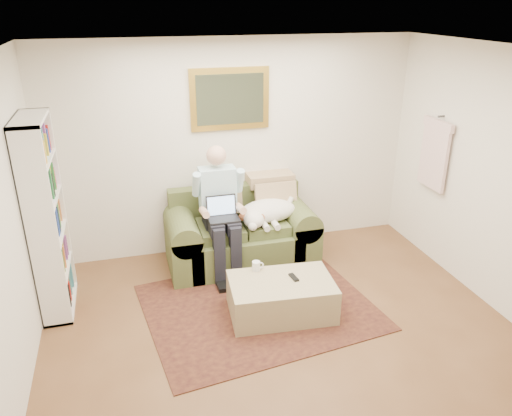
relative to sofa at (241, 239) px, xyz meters
name	(u,v)px	position (x,y,z in m)	size (l,w,h in m)	color
room_shell	(292,217)	(0.04, -1.67, 1.00)	(4.51, 5.00, 2.61)	brown
rug	(259,307)	(-0.06, -1.02, -0.30)	(2.27, 1.81, 0.01)	black
sofa	(241,239)	(0.00, 0.00, 0.00)	(1.75, 0.89, 1.05)	#4B592F
seated_man	(221,213)	(-0.26, -0.16, 0.44)	(0.58, 0.83, 1.48)	#8CCBD8
laptop	(222,212)	(-0.26, -0.23, 0.47)	(0.34, 0.27, 0.25)	black
sleeping_dog	(268,211)	(0.31, -0.09, 0.37)	(0.72, 0.45, 0.27)	white
ottoman	(281,297)	(0.13, -1.18, -0.11)	(1.04, 0.66, 0.38)	tan
coffee_mug	(256,266)	(-0.06, -0.91, 0.12)	(0.08, 0.08, 0.10)	white
tv_remote	(294,277)	(0.26, -1.16, 0.08)	(0.05, 0.15, 0.02)	black
bookshelf	(46,218)	(-2.06, -0.42, 0.70)	(0.28, 0.80, 2.00)	white
wall_mirror	(230,99)	(0.00, 0.45, 1.60)	(0.94, 0.04, 0.72)	gold
hanging_shirt	(435,151)	(2.23, -0.42, 1.05)	(0.06, 0.52, 0.90)	beige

